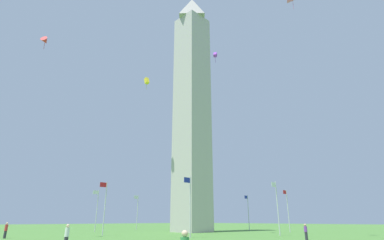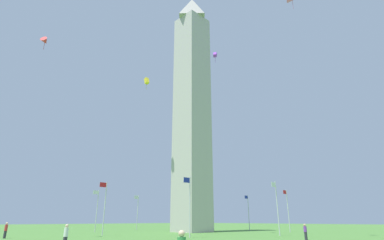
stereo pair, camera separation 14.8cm
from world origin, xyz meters
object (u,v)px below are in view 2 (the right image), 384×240
flagpole_nw (97,208)px  person_white_shirt (66,236)px  kite_purple_box (215,55)px  flagpole_n (104,205)px  flagpole_sw (193,211)px  flagpole_e (277,205)px  flagpole_se (288,208)px  flagpole_s (248,210)px  obelisk_monument (192,100)px  flagpole_ne (189,203)px  kite_red_delta (45,41)px  person_purple_shirt (305,232)px  kite_yellow_box (147,81)px  flagpole_w (137,210)px  person_red_shirt (6,230)px

flagpole_nw → person_white_shirt: 31.73m
kite_purple_box → flagpole_n: bearing=-36.3°
flagpole_sw → person_white_shirt: 48.32m
flagpole_e → kite_purple_box: 26.40m
flagpole_se → flagpole_nw: bearing=-45.0°
flagpole_n → flagpole_s: 33.63m
obelisk_monument → flagpole_ne: obelisk_monument is taller
obelisk_monument → kite_red_delta: 28.21m
flagpole_s → person_purple_shirt: (22.96, 23.46, -3.14)m
flagpole_n → kite_red_delta: kite_red_delta is taller
flagpole_sw → kite_purple_box: kite_purple_box is taller
flagpole_e → obelisk_monument: bearing=-90.2°
person_purple_shirt → kite_yellow_box: size_ratio=0.65×
kite_purple_box → kite_yellow_box: size_ratio=0.85×
flagpole_se → kite_purple_box: size_ratio=3.42×
kite_red_delta → kite_purple_box: (-24.44, 8.80, 4.41)m
flagpole_ne → flagpole_e: same height
obelisk_monument → flagpole_n: (16.88, 0.00, -20.63)m
flagpole_n → flagpole_w: 23.78m
flagpole_e → flagpole_nw: 31.07m
flagpole_ne → flagpole_nw: bearing=-90.0°
person_purple_shirt → flagpole_s: bearing=-28.7°
flagpole_nw → person_white_shirt: (16.03, 27.20, -3.10)m
person_red_shirt → flagpole_s: bearing=19.6°
flagpole_sw → kite_red_delta: kite_red_delta is taller
person_white_shirt → flagpole_nw: bearing=6.5°
flagpole_ne → flagpole_se: bearing=180.0°
flagpole_w → kite_red_delta: bearing=32.1°
person_white_shirt → kite_red_delta: kite_red_delta is taller
person_red_shirt → obelisk_monument: bearing=18.1°
flagpole_sw → flagpole_s: bearing=112.5°
flagpole_se → person_purple_shirt: flagpole_se is taller
flagpole_e → flagpole_se: 12.87m
kite_red_delta → kite_purple_box: bearing=160.2°
person_white_shirt → flagpole_ne: bearing=-41.0°
flagpole_s → flagpole_sw: bearing=-67.5°
flagpole_nw → kite_red_delta: 29.23m
flagpole_se → flagpole_w: 31.07m
flagpole_s → person_red_shirt: size_ratio=4.11×
flagpole_ne → person_red_shirt: 21.34m
person_purple_shirt → flagpole_e: bearing=-27.1°
flagpole_se → person_red_shirt: 42.19m
flagpole_s → kite_purple_box: bearing=25.1°
flagpole_w → person_purple_shirt: 40.86m
flagpole_n → flagpole_w: size_ratio=1.00×
person_white_shirt → flagpole_sw: bearing=-18.7°
flagpole_e → person_purple_shirt: 9.58m
kite_red_delta → kite_purple_box: kite_purple_box is taller
flagpole_w → person_white_shirt: bearing=49.0°
flagpole_nw → person_red_shirt: flagpole_nw is taller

